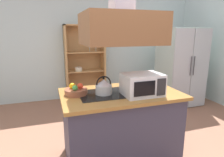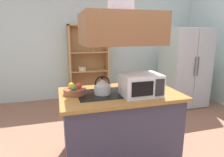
{
  "view_description": "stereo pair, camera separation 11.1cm",
  "coord_description": "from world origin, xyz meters",
  "px_view_note": "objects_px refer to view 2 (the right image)",
  "views": [
    {
      "loc": [
        -0.8,
        -1.9,
        1.64
      ],
      "look_at": [
        0.04,
        0.65,
        1.0
      ],
      "focal_mm": 31.33,
      "sensor_mm": 36.0,
      "label": 1
    },
    {
      "loc": [
        -0.69,
        -1.93,
        1.64
      ],
      "look_at": [
        0.04,
        0.65,
        1.0
      ],
      "focal_mm": 31.33,
      "sensor_mm": 36.0,
      "label": 2
    }
  ],
  "objects_px": {
    "refrigerator": "(184,67)",
    "dish_cabinet": "(88,67)",
    "kettle": "(102,87)",
    "microwave": "(141,85)",
    "cutting_board": "(150,85)",
    "fruit_bowl": "(75,90)"
  },
  "relations": [
    {
      "from": "dish_cabinet",
      "to": "kettle",
      "type": "height_order",
      "value": "dish_cabinet"
    },
    {
      "from": "cutting_board",
      "to": "fruit_bowl",
      "type": "distance_m",
      "value": 1.07
    },
    {
      "from": "refrigerator",
      "to": "cutting_board",
      "type": "xyz_separation_m",
      "value": [
        -1.5,
        -1.29,
        0.04
      ]
    },
    {
      "from": "kettle",
      "to": "fruit_bowl",
      "type": "xyz_separation_m",
      "value": [
        -0.32,
        0.09,
        -0.05
      ]
    },
    {
      "from": "kettle",
      "to": "microwave",
      "type": "relative_size",
      "value": 0.49
    },
    {
      "from": "kettle",
      "to": "fruit_bowl",
      "type": "relative_size",
      "value": 0.82
    },
    {
      "from": "refrigerator",
      "to": "cutting_board",
      "type": "relative_size",
      "value": 5.09
    },
    {
      "from": "refrigerator",
      "to": "microwave",
      "type": "relative_size",
      "value": 3.76
    },
    {
      "from": "microwave",
      "to": "dish_cabinet",
      "type": "bearing_deg",
      "value": 94.39
    },
    {
      "from": "dish_cabinet",
      "to": "cutting_board",
      "type": "distance_m",
      "value": 2.35
    },
    {
      "from": "refrigerator",
      "to": "dish_cabinet",
      "type": "xyz_separation_m",
      "value": [
        -2.01,
        1.0,
        -0.06
      ]
    },
    {
      "from": "kettle",
      "to": "cutting_board",
      "type": "xyz_separation_m",
      "value": [
        0.74,
        0.2,
        -0.09
      ]
    },
    {
      "from": "kettle",
      "to": "microwave",
      "type": "height_order",
      "value": "microwave"
    },
    {
      "from": "kettle",
      "to": "refrigerator",
      "type": "bearing_deg",
      "value": 33.59
    },
    {
      "from": "kettle",
      "to": "dish_cabinet",
      "type": "bearing_deg",
      "value": 84.81
    },
    {
      "from": "refrigerator",
      "to": "kettle",
      "type": "xyz_separation_m",
      "value": [
        -2.24,
        -1.49,
        0.13
      ]
    },
    {
      "from": "refrigerator",
      "to": "microwave",
      "type": "height_order",
      "value": "refrigerator"
    },
    {
      "from": "cutting_board",
      "to": "microwave",
      "type": "height_order",
      "value": "microwave"
    },
    {
      "from": "kettle",
      "to": "microwave",
      "type": "distance_m",
      "value": 0.46
    },
    {
      "from": "cutting_board",
      "to": "fruit_bowl",
      "type": "height_order",
      "value": "fruit_bowl"
    },
    {
      "from": "microwave",
      "to": "fruit_bowl",
      "type": "relative_size",
      "value": 1.69
    },
    {
      "from": "fruit_bowl",
      "to": "microwave",
      "type": "bearing_deg",
      "value": -18.92
    }
  ]
}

